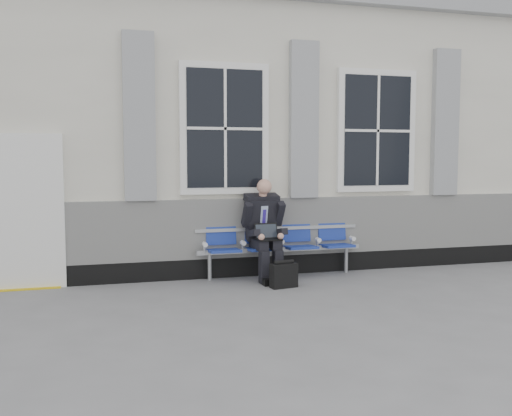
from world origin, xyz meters
name	(u,v)px	position (x,y,z in m)	size (l,w,h in m)	color
ground	(400,290)	(0.00, 0.00, 0.00)	(70.00, 70.00, 0.00)	slate
station_building	(310,137)	(-0.02, 3.47, 2.22)	(14.40, 4.40, 4.49)	silver
bench	(280,241)	(-1.32, 1.32, 0.55)	(2.60, 0.47, 0.91)	#9EA0A3
businessman	(264,226)	(-1.61, 1.18, 0.80)	(0.63, 0.85, 1.50)	black
briefcase	(284,275)	(-1.51, 0.56, 0.18)	(0.40, 0.22, 0.39)	black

